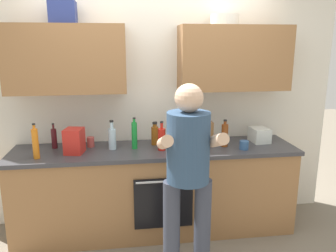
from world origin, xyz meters
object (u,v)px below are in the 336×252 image
Objects in this scene: grocery_bag_produce at (259,135)px; grocery_bag_crisps at (74,141)px; bottle_juice at (35,143)px; bottle_soda at (134,135)px; bottle_water at (112,138)px; cup_ceramic at (91,142)px; person_standing at (188,168)px; bottle_vinegar at (225,135)px; cup_tea at (244,145)px; bottle_wine at (54,138)px; bottle_syrup at (155,135)px; bottle_hotsauce at (162,139)px; knife_block at (207,133)px.

grocery_bag_produce is 0.91× the size of grocery_bag_crisps.
bottle_juice is 1.04× the size of bottle_soda.
bottle_water is 0.25m from cup_ceramic.
person_standing reaches higher than bottle_vinegar.
bottle_water is 1.31m from cup_tea.
bottle_wine is 1.17× the size of grocery_bag_produce.
bottle_syrup is 0.66m from cup_ceramic.
bottle_water is 0.36m from grocery_bag_crisps.
cup_ceramic is at bearing 177.98° from grocery_bag_produce.
bottle_hotsauce is 0.82m from cup_tea.
bottle_juice is at bearing -160.60° from grocery_bag_crisps.
bottle_syrup is at bearing 103.50° from bottle_hotsauce.
bottle_vinegar reaches higher than cup_tea.
cup_ceramic is at bearing 53.94° from grocery_bag_crisps.
grocery_bag_produce is at bearing 3.67° from grocery_bag_crisps.
bottle_juice is 0.35m from grocery_bag_crisps.
person_standing is 5.58× the size of bottle_water.
bottle_juice is 1.18× the size of bottle_vinegar.
bottle_wine is at bearing 143.00° from person_standing.
bottle_wine is at bearing 179.26° from bottle_syrup.
grocery_bag_crisps is (-1.48, -0.01, -0.00)m from bottle_vinegar.
cup_tea is (1.51, -0.29, -0.01)m from cup_ceramic.
bottle_soda is 3.52× the size of cup_tea.
grocery_bag_crisps is (-1.65, 0.11, 0.08)m from cup_tea.
bottle_syrup is 0.86× the size of bottle_vinegar.
bottle_vinegar is (0.91, -0.05, -0.02)m from bottle_soda.
person_standing reaches higher than cup_tea.
bottle_syrup reaches higher than cup_ceramic.
bottle_soda is 1.13× the size of bottle_vinegar.
bottle_water is 3.26× the size of cup_tea.
bottle_wine is (-1.18, 0.89, 0.04)m from person_standing.
grocery_bag_crisps is (0.22, -0.19, 0.02)m from bottle_wine.
bottle_syrup is 0.94× the size of bottle_wine.
bottle_juice is at bearing -165.48° from bottle_syrup.
person_standing is 18.16× the size of cup_tea.
bottle_vinegar is at bearing 3.95° from bottle_juice.
grocery_bag_crisps is (-0.79, -0.17, 0.02)m from bottle_syrup.
bottle_vinegar is 1.17× the size of grocery_bag_crisps.
person_standing is 5.85× the size of bottle_vinegar.
bottle_water reaches higher than bottle_hotsauce.
bottle_juice reaches higher than bottle_wine.
cup_ceramic is (-0.70, 0.21, -0.07)m from bottle_hotsauce.
bottle_water is (-0.61, 0.78, 0.05)m from person_standing.
knife_block is at bearing 157.32° from bottle_vinegar.
bottle_water reaches higher than bottle_vinegar.
bottle_hotsauce is 0.28m from bottle_soda.
knife_block is at bearing -10.10° from bottle_syrup.
bottle_water is (0.68, 0.19, -0.03)m from bottle_juice.
cup_ceramic is at bearing 174.95° from knife_block.
person_standing reaches higher than grocery_bag_crisps.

